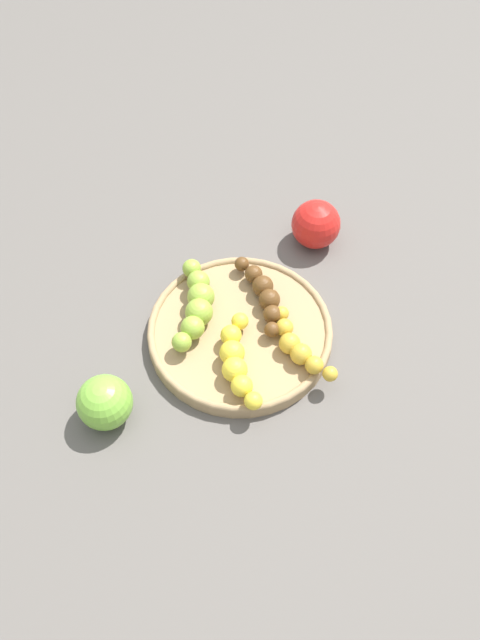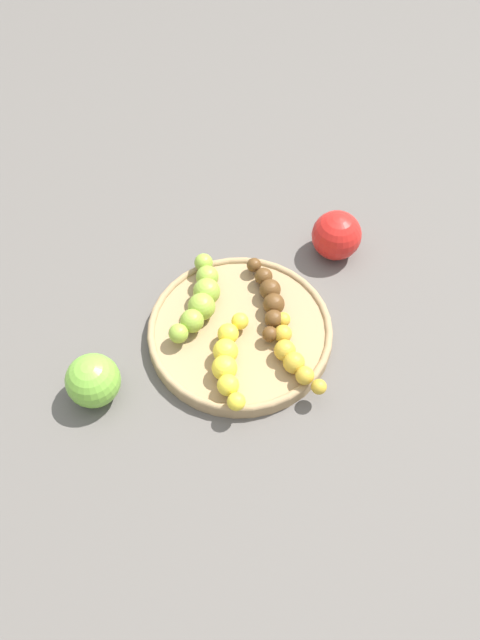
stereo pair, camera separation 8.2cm
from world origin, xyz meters
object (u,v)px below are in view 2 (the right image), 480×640
object	(u,v)px
banana_yellow	(229,360)
apple_red	(336,235)
apple_green	(93,381)
banana_green	(201,298)
banana_spotted	(293,354)
fruit_bowl	(240,331)
banana_overripe	(269,297)

from	to	relation	value
banana_yellow	apple_red	bearing A→B (deg)	-123.99
apple_red	apple_green	size ratio (longest dim) A/B	1.06
apple_red	banana_green	bearing A→B (deg)	158.42
apple_green	banana_green	bearing A→B (deg)	-8.55
banana_spotted	apple_green	bearing A→B (deg)	-12.74
banana_yellow	apple_red	xyz separation A→B (m)	(0.26, 0.01, 0.00)
fruit_bowl	banana_yellow	world-z (taller)	banana_yellow
banana_green	apple_green	size ratio (longest dim) A/B	2.02
banana_yellow	banana_green	bearing A→B (deg)	-65.51
banana_green	apple_red	xyz separation A→B (m)	(0.21, -0.08, -0.00)
apple_red	apple_green	world-z (taller)	apple_red
apple_red	fruit_bowl	bearing A→B (deg)	174.67
banana_green	apple_green	world-z (taller)	apple_green
banana_overripe	apple_red	bearing A→B (deg)	38.34
banana_yellow	banana_spotted	world-z (taller)	banana_yellow
banana_spotted	banana_yellow	bearing A→B (deg)	-15.05
banana_yellow	apple_green	xyz separation A→B (m)	(-0.12, 0.11, -0.00)
fruit_bowl	banana_green	world-z (taller)	banana_green
fruit_bowl	apple_red	xyz separation A→B (m)	(0.20, -0.02, 0.02)
banana_spotted	banana_overripe	world-z (taller)	banana_overripe
fruit_bowl	banana_green	bearing A→B (deg)	93.59
fruit_bowl	apple_green	size ratio (longest dim) A/B	3.62
banana_yellow	banana_overripe	distance (m)	0.11
banana_yellow	banana_green	distance (m)	0.10
banana_yellow	banana_spotted	distance (m)	0.08
banana_overripe	apple_green	bearing A→B (deg)	-159.04
banana_yellow	apple_green	distance (m)	0.17
banana_yellow	apple_green	world-z (taller)	apple_green
banana_overripe	banana_spotted	bearing A→B (deg)	-82.20
fruit_bowl	apple_green	world-z (taller)	apple_green
apple_red	apple_green	xyz separation A→B (m)	(-0.38, 0.11, -0.00)
fruit_bowl	apple_red	world-z (taller)	apple_red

